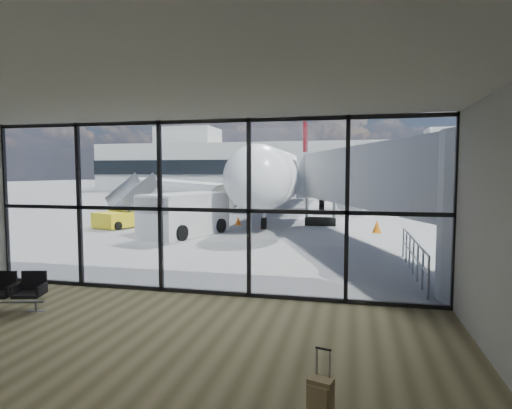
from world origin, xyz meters
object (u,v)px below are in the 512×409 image
at_px(seating_row, 1,289).
at_px(suitcase, 320,397).
at_px(service_van, 184,214).
at_px(belt_loader, 212,204).
at_px(mobile_stairs, 123,217).
at_px(airliner, 291,177).

relative_size(seating_row, suitcase, 2.29).
bearing_deg(service_van, seating_row, -70.51).
distance_m(seating_row, belt_loader, 24.56).
bearing_deg(suitcase, mobile_stairs, 142.76).
height_order(seating_row, belt_loader, belt_loader).
xyz_separation_m(seating_row, mobile_stairs, (-5.17, 14.31, 0.11)).
height_order(belt_loader, mobile_stairs, mobile_stairs).
bearing_deg(belt_loader, suitcase, -55.07).
bearing_deg(airliner, belt_loader, -144.96).
relative_size(suitcase, belt_loader, 0.19).
bearing_deg(mobile_stairs, seating_row, -51.57).
xyz_separation_m(seating_row, airliner, (2.61, 28.66, 2.30)).
relative_size(service_van, belt_loader, 1.16).
bearing_deg(suitcase, seating_row, 176.29).
distance_m(airliner, belt_loader, 7.50).
relative_size(suitcase, airliner, 0.02).
xyz_separation_m(airliner, mobile_stairs, (-7.78, -14.35, -2.19)).
xyz_separation_m(service_van, mobile_stairs, (-4.70, 2.35, -0.48)).
distance_m(seating_row, service_van, 11.98).
distance_m(service_van, belt_loader, 12.69).
bearing_deg(seating_row, airliner, 70.41).
height_order(suitcase, mobile_stairs, mobile_stairs).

